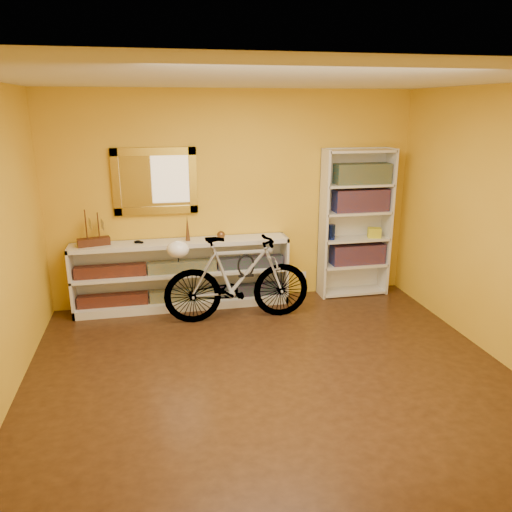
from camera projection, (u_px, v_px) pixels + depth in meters
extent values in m
cube|color=black|center=(271.00, 375.00, 4.62)|extent=(4.50, 4.00, 0.01)
cube|color=silver|center=(274.00, 78.00, 3.86)|extent=(4.50, 4.00, 0.01)
cube|color=gold|center=(234.00, 199.00, 6.12)|extent=(4.50, 0.01, 2.60)
cube|color=gold|center=(505.00, 227.00, 4.68)|extent=(0.01, 4.00, 2.60)
cube|color=olive|center=(155.00, 181.00, 5.83)|extent=(0.98, 0.06, 0.78)
cube|color=silver|center=(303.00, 275.00, 6.58)|extent=(0.09, 0.02, 0.09)
cube|color=black|center=(184.00, 295.00, 6.12)|extent=(2.50, 0.13, 0.14)
cube|color=navy|center=(182.00, 266.00, 6.01)|extent=(2.50, 0.13, 0.14)
imported|color=black|center=(139.00, 243.00, 5.84)|extent=(0.00, 0.00, 0.00)
cone|color=brown|center=(187.00, 228.00, 5.91)|extent=(0.05, 0.05, 0.32)
sphere|color=brown|center=(221.00, 235.00, 6.02)|extent=(0.10, 0.10, 0.10)
cube|color=maroon|center=(357.00, 254.00, 6.49)|extent=(0.70, 0.22, 0.26)
cube|color=maroon|center=(361.00, 200.00, 6.29)|extent=(0.70, 0.22, 0.28)
cube|color=#1A525D|center=(362.00, 174.00, 6.19)|extent=(0.70, 0.22, 0.25)
cylinder|color=navy|center=(332.00, 232.00, 6.31)|extent=(0.09, 0.09, 0.19)
cube|color=maroon|center=(342.00, 177.00, 6.18)|extent=(0.14, 0.14, 0.16)
cube|color=yellow|center=(374.00, 233.00, 6.41)|extent=(0.19, 0.15, 0.13)
imported|color=silver|center=(237.00, 278.00, 5.68)|extent=(0.47, 1.72, 1.01)
ellipsoid|color=white|center=(178.00, 249.00, 5.45)|extent=(0.25, 0.24, 0.19)
torus|color=black|center=(246.00, 265.00, 5.66)|extent=(0.20, 0.02, 0.20)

